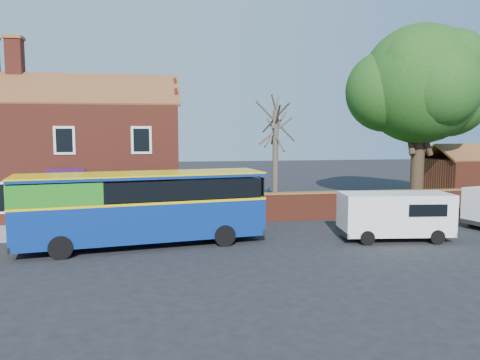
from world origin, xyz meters
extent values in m
plane|color=black|center=(0.00, 0.00, 0.00)|extent=(120.00, 120.00, 0.00)
cube|color=gray|center=(-7.00, 5.75, 0.06)|extent=(18.00, 3.50, 0.12)
cube|color=slate|center=(-7.00, 4.00, 0.07)|extent=(18.00, 0.15, 0.14)
cube|color=#426B28|center=(13.00, 13.00, 0.02)|extent=(26.00, 12.00, 0.04)
cube|color=maroon|center=(-7.00, 11.50, 3.25)|extent=(12.00, 8.00, 6.50)
cube|color=brown|center=(-7.00, 9.50, 7.50)|extent=(12.30, 4.08, 2.16)
cube|color=brown|center=(-7.00, 13.50, 7.50)|extent=(12.30, 4.08, 2.16)
cube|color=maroon|center=(-10.40, 11.50, 9.40)|extent=(0.90, 0.90, 2.20)
cube|color=black|center=(-7.00, 7.47, 4.60)|extent=(1.10, 0.06, 1.50)
cube|color=#4C0F19|center=(-7.00, 7.45, 1.10)|extent=(0.95, 0.04, 2.10)
cube|color=silver|center=(-7.00, 7.47, 1.15)|extent=(1.20, 0.06, 2.30)
cube|color=#2A0D39|center=(-7.00, 7.44, 2.80)|extent=(2.00, 0.06, 0.60)
cube|color=maroon|center=(13.00, 7.00, 0.75)|extent=(22.00, 0.30, 1.50)
cube|color=brown|center=(13.00, 7.00, 1.55)|extent=(22.00, 0.38, 0.10)
cube|color=brown|center=(22.00, 14.25, 3.55)|extent=(8.20, 2.56, 1.24)
cube|color=navy|center=(-2.79, 2.35, 1.22)|extent=(10.92, 4.25, 1.69)
cube|color=yellow|center=(-2.79, 2.35, 2.06)|extent=(10.94, 4.27, 0.10)
cube|color=black|center=(-2.79, 2.35, 2.57)|extent=(10.50, 4.21, 0.85)
cube|color=#25831C|center=(-6.26, 1.82, 2.57)|extent=(3.99, 3.22, 0.90)
cube|color=navy|center=(-2.79, 2.35, 3.14)|extent=(10.92, 4.25, 0.14)
cube|color=yellow|center=(-2.79, 2.35, 3.22)|extent=(10.97, 4.30, 0.06)
cylinder|color=black|center=(-5.97, 0.60, 0.48)|extent=(0.99, 0.42, 0.96)
cylinder|color=black|center=(-6.35, 3.07, 0.48)|extent=(0.99, 0.42, 0.96)
cylinder|color=black|center=(0.76, 1.64, 0.48)|extent=(0.99, 0.42, 0.96)
cylinder|color=black|center=(0.38, 4.11, 0.48)|extent=(0.99, 0.42, 0.96)
cube|color=white|center=(8.79, 1.52, 1.26)|extent=(5.22, 2.56, 1.91)
cube|color=black|center=(11.04, 1.26, 1.56)|extent=(0.27, 1.71, 0.75)
cube|color=black|center=(11.25, 1.24, 0.40)|extent=(0.33, 2.01, 0.24)
cylinder|color=black|center=(7.09, 0.76, 0.33)|extent=(0.68, 0.29, 0.66)
cylinder|color=black|center=(7.30, 2.64, 0.33)|extent=(0.68, 0.29, 0.66)
cylinder|color=black|center=(10.28, 0.40, 0.33)|extent=(0.68, 0.29, 0.66)
cylinder|color=black|center=(10.50, 2.28, 0.33)|extent=(0.68, 0.29, 0.66)
cylinder|color=black|center=(14.46, 3.73, 0.32)|extent=(0.68, 0.39, 0.64)
cylinder|color=black|center=(15.10, 10.49, 2.51)|extent=(0.87, 0.87, 5.01)
sphere|color=#29621E|center=(15.10, 10.49, 8.18)|extent=(7.85, 7.85, 7.85)
sphere|color=#29621E|center=(17.39, 10.93, 7.52)|extent=(5.67, 5.67, 5.67)
sphere|color=#29621E|center=(13.03, 11.15, 7.74)|extent=(5.45, 5.45, 5.45)
cylinder|color=#4C4238|center=(5.09, 9.89, 3.18)|extent=(0.36, 0.36, 6.36)
cylinder|color=#4C4238|center=(5.09, 9.89, 5.45)|extent=(0.37, 3.10, 2.50)
cylinder|color=#4C4238|center=(5.09, 9.89, 5.23)|extent=(1.62, 2.29, 2.29)
cylinder|color=#4C4238|center=(5.09, 9.89, 5.68)|extent=(2.61, 1.19, 2.54)
camera|label=1|loc=(-1.94, -18.55, 5.10)|focal=35.00mm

